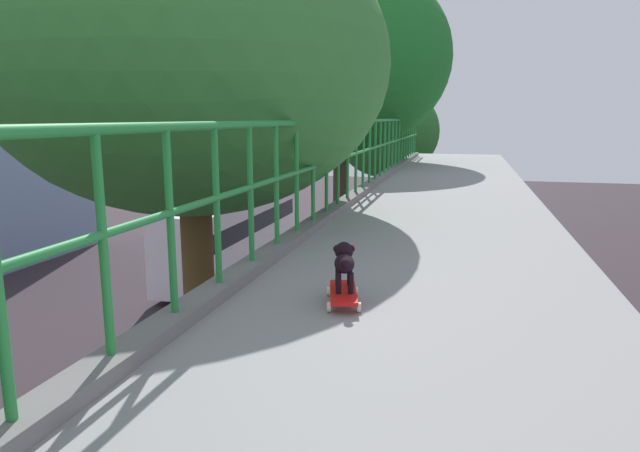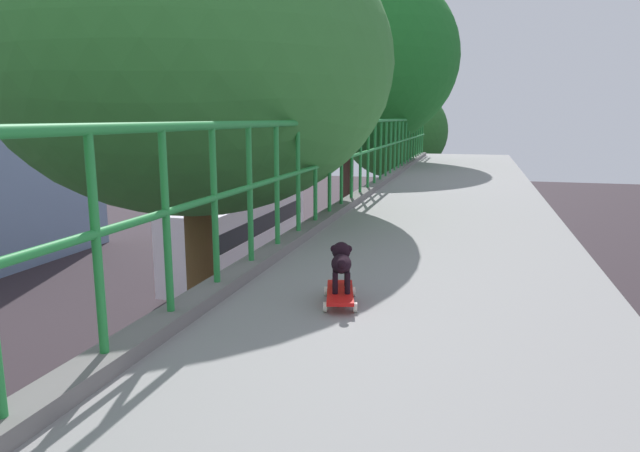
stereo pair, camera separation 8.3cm
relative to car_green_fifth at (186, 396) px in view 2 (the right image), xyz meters
name	(u,v)px [view 2 (the right image)]	position (x,y,z in m)	size (l,w,h in m)	color
overpass_deck	(386,416)	(5.42, -7.56, 4.49)	(2.74, 33.93, 0.43)	gray
green_railing	(139,291)	(4.10, -7.56, 5.01)	(0.20, 32.24, 1.17)	slate
car_green_fifth	(186,396)	(0.00, 0.00, 0.00)	(1.80, 3.94, 1.45)	#256A36
city_bus	(242,230)	(-3.70, 11.73, 1.18)	(2.51, 10.08, 3.22)	white
roadside_tree_mid	(194,69)	(2.31, -3.44, 6.50)	(4.99, 4.99, 9.07)	brown
roadside_tree_far	(348,59)	(2.36, 5.06, 7.43)	(5.82, 5.82, 10.56)	#4D302A
roadside_tree_farthest	(395,133)	(2.50, 13.40, 5.27)	(4.27, 4.27, 7.90)	#4C3829
toy_skateboard	(340,293)	(4.97, -6.61, 4.78)	(0.30, 0.53, 0.09)	red
small_dog	(341,261)	(4.96, -6.55, 4.98)	(0.19, 0.34, 0.30)	black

